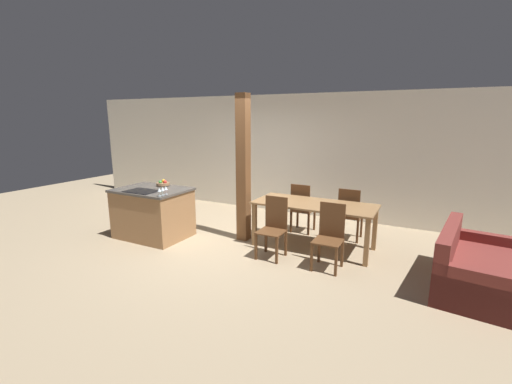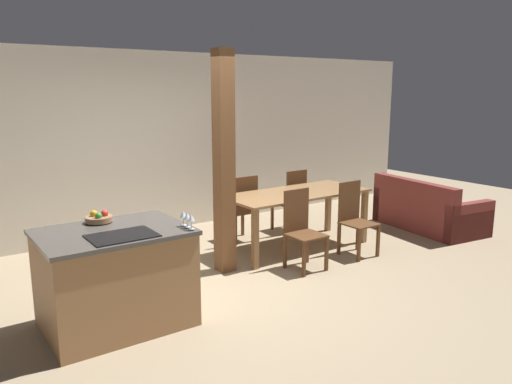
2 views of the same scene
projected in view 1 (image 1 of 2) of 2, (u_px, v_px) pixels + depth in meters
ground_plane at (221, 243)px, 6.10m from camera, size 16.00×16.00×0.00m
wall_back at (279, 154)px, 7.96m from camera, size 11.20×0.08×2.70m
kitchen_island at (153, 213)px, 6.34m from camera, size 1.30×0.96×0.92m
fruit_bowl at (163, 183)px, 6.53m from camera, size 0.25×0.25×0.11m
wine_glass_near at (159, 190)px, 5.61m from camera, size 0.06×0.06×0.14m
wine_glass_middle at (163, 189)px, 5.68m from camera, size 0.06×0.06×0.14m
wine_glass_far at (166, 188)px, 5.75m from camera, size 0.06×0.06×0.14m
dining_table at (314, 209)px, 5.74m from camera, size 2.01×0.87×0.78m
dining_chair_near_left at (273, 226)px, 5.42m from camera, size 0.40×0.40×0.96m
dining_chair_near_right at (329, 235)px, 5.01m from camera, size 0.40×0.40×0.96m
dining_chair_far_left at (302, 208)px, 6.55m from camera, size 0.40×0.40×0.96m
dining_chair_far_right at (350, 214)px, 6.14m from camera, size 0.40×0.40×0.96m
couch at (474, 269)px, 4.41m from camera, size 1.08×1.73×0.79m
timber_post at (243, 169)px, 6.02m from camera, size 0.20×0.20×2.59m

